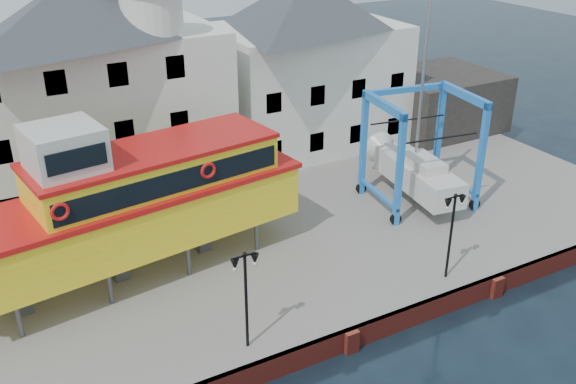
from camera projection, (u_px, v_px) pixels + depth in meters
ground at (350, 351)px, 26.06m from camera, size 140.00×140.00×0.00m
hardstanding at (236, 226)px, 34.52m from camera, size 44.00×22.00×1.00m
quay_wall at (349, 339)px, 25.93m from camera, size 44.00×0.47×1.00m
building_white_main at (95, 81)px, 35.26m from camera, size 14.00×8.30×14.00m
building_white_right at (306, 62)px, 42.12m from camera, size 12.00×8.00×11.20m
shed_dark at (438, 100)px, 46.47m from camera, size 8.00×7.00×4.00m
lamp_post_left at (245, 276)px, 23.45m from camera, size 1.12×0.32×4.20m
lamp_post_right at (453, 215)px, 27.82m from camera, size 1.12×0.32×4.20m
tour_boat at (113, 208)px, 27.51m from camera, size 17.90×6.52×7.62m
travel_lift at (412, 164)px, 35.92m from camera, size 6.07×8.02×11.80m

